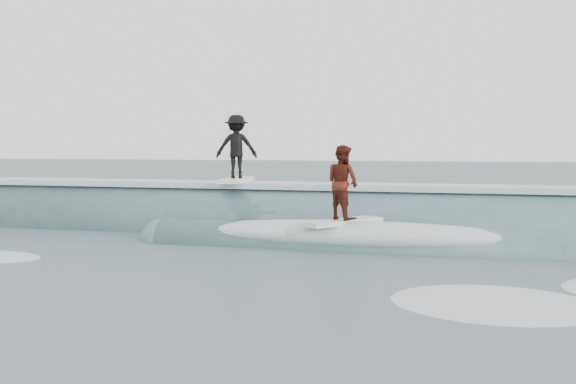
# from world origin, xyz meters

# --- Properties ---
(ground) EXTENTS (160.00, 160.00, 0.00)m
(ground) POSITION_xyz_m (0.00, 0.00, 0.00)
(ground) COLOR #384E53
(ground) RESTS_ON ground
(breaking_wave) EXTENTS (23.57, 3.97, 2.38)m
(breaking_wave) POSITION_xyz_m (0.21, 6.05, 0.04)
(breaking_wave) COLOR #3C6564
(breaking_wave) RESTS_ON ground
(surfer_black) EXTENTS (1.19, 2.04, 1.74)m
(surfer_black) POSITION_xyz_m (-1.65, 6.32, 2.10)
(surfer_black) COLOR white
(surfer_black) RESTS_ON ground
(surfer_red) EXTENTS (1.62, 1.94, 1.70)m
(surfer_red) POSITION_xyz_m (1.53, 4.12, 1.31)
(surfer_red) COLOR white
(surfer_red) RESTS_ON ground
(whitewater) EXTENTS (17.39, 3.41, 0.10)m
(whitewater) POSITION_xyz_m (-0.13, 0.75, 0.00)
(whitewater) COLOR silver
(whitewater) RESTS_ON ground
(far_swells) EXTENTS (36.61, 8.65, 0.80)m
(far_swells) POSITION_xyz_m (-0.96, 17.65, 0.00)
(far_swells) COLOR #3C6564
(far_swells) RESTS_ON ground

